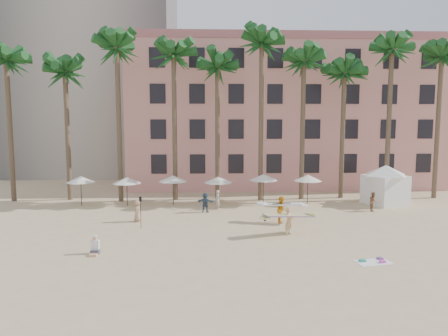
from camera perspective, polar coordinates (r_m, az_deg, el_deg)
name	(u,v)px	position (r m, az deg, el deg)	size (l,w,h in m)	color
ground	(241,248)	(23.54, 2.46, -11.35)	(120.00, 120.00, 0.00)	#D1B789
pink_hotel	(281,117)	(49.17, 8.21, 7.25)	(35.00, 14.00, 16.00)	#DC9185
palm_row	(234,60)	(37.88, 1.42, 15.16)	(44.40, 5.40, 16.30)	brown
umbrella_row	(196,179)	(35.20, -4.07, -1.56)	(22.50, 2.70, 2.73)	#332B23
cabana	(385,181)	(38.31, 22.05, -1.76)	(5.76, 5.76, 3.50)	white
beach_towel	(374,261)	(22.65, 20.61, -12.39)	(1.95, 1.31, 0.14)	white
carrier_yellow	(289,219)	(26.28, 9.25, -7.22)	(3.53, 1.84, 1.82)	tan
carrier_white	(282,209)	(29.40, 8.23, -5.78)	(3.03, 1.48, 1.92)	orange
beachgoers	(237,204)	(32.05, 1.84, -5.10)	(19.44, 4.71, 1.63)	#BEB2A7
paddle	(141,208)	(27.94, -11.84, -5.66)	(0.18, 0.04, 2.23)	black
seated_man	(95,248)	(23.50, -17.97, -10.79)	(0.45, 0.78, 1.01)	#3F3F4C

